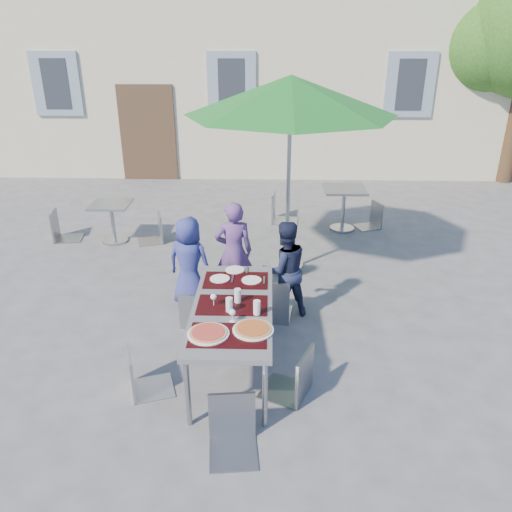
{
  "coord_description": "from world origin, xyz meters",
  "views": [
    {
      "loc": [
        0.88,
        -4.35,
        3.24
      ],
      "look_at": [
        0.73,
        0.91,
        0.89
      ],
      "focal_mm": 35.0,
      "sensor_mm": 36.0,
      "label": 1
    }
  ],
  "objects_px": {
    "chair_2": "(272,273)",
    "pizza_near_right": "(253,329)",
    "bg_chair_l_0": "(58,207)",
    "chair_0": "(197,288)",
    "bg_chair_r_1": "(373,200)",
    "chair_1": "(248,278)",
    "dining_table": "(232,310)",
    "child_2": "(284,270)",
    "cafe_table_1": "(344,201)",
    "bg_chair_l_1": "(280,189)",
    "patio_umbrella": "(291,97)",
    "bg_chair_r_0": "(153,212)",
    "chair_4": "(296,346)",
    "chair_5": "(232,396)",
    "child_1": "(234,252)",
    "pizza_near_left": "(208,333)",
    "cafe_table_0": "(112,217)",
    "child_0": "(189,262)",
    "chair_3": "(139,347)"
  },
  "relations": [
    {
      "from": "child_1",
      "to": "chair_3",
      "type": "relative_size",
      "value": 1.51
    },
    {
      "from": "chair_0",
      "to": "patio_umbrella",
      "type": "xyz_separation_m",
      "value": [
        1.1,
        1.6,
        1.98
      ]
    },
    {
      "from": "child_1",
      "to": "chair_5",
      "type": "xyz_separation_m",
      "value": [
        0.16,
        -2.63,
        -0.14
      ]
    },
    {
      "from": "pizza_near_right",
      "to": "bg_chair_l_0",
      "type": "xyz_separation_m",
      "value": [
        -3.42,
        4.0,
        -0.2
      ]
    },
    {
      "from": "chair_4",
      "to": "bg_chair_r_0",
      "type": "relative_size",
      "value": 1.06
    },
    {
      "from": "pizza_near_left",
      "to": "bg_chair_r_1",
      "type": "xyz_separation_m",
      "value": [
        2.41,
        4.83,
        -0.26
      ]
    },
    {
      "from": "dining_table",
      "to": "chair_3",
      "type": "height_order",
      "value": "chair_3"
    },
    {
      "from": "dining_table",
      "to": "child_2",
      "type": "relative_size",
      "value": 1.49
    },
    {
      "from": "cafe_table_1",
      "to": "bg_chair_r_1",
      "type": "relative_size",
      "value": 0.88
    },
    {
      "from": "pizza_near_right",
      "to": "chair_1",
      "type": "bearing_deg",
      "value": 94.31
    },
    {
      "from": "cafe_table_1",
      "to": "bg_chair_l_1",
      "type": "relative_size",
      "value": 0.73
    },
    {
      "from": "pizza_near_left",
      "to": "chair_5",
      "type": "relative_size",
      "value": 0.42
    },
    {
      "from": "chair_4",
      "to": "chair_5",
      "type": "relative_size",
      "value": 1.06
    },
    {
      "from": "child_0",
      "to": "cafe_table_0",
      "type": "bearing_deg",
      "value": -34.94
    },
    {
      "from": "chair_0",
      "to": "bg_chair_l_1",
      "type": "relative_size",
      "value": 0.84
    },
    {
      "from": "child_2",
      "to": "bg_chair_r_1",
      "type": "bearing_deg",
      "value": -138.48
    },
    {
      "from": "dining_table",
      "to": "chair_1",
      "type": "height_order",
      "value": "chair_1"
    },
    {
      "from": "chair_3",
      "to": "bg_chair_r_0",
      "type": "xyz_separation_m",
      "value": [
        -0.71,
        3.9,
        0.01
      ]
    },
    {
      "from": "child_2",
      "to": "cafe_table_0",
      "type": "bearing_deg",
      "value": -60.28
    },
    {
      "from": "chair_1",
      "to": "chair_4",
      "type": "xyz_separation_m",
      "value": [
        0.51,
        -1.51,
        0.05
      ]
    },
    {
      "from": "dining_table",
      "to": "child_2",
      "type": "bearing_deg",
      "value": 63.63
    },
    {
      "from": "pizza_near_right",
      "to": "chair_4",
      "type": "relative_size",
      "value": 0.39
    },
    {
      "from": "pizza_near_right",
      "to": "patio_umbrella",
      "type": "relative_size",
      "value": 0.13
    },
    {
      "from": "patio_umbrella",
      "to": "bg_chair_r_1",
      "type": "xyz_separation_m",
      "value": [
        1.61,
        1.89,
        -1.99
      ]
    },
    {
      "from": "dining_table",
      "to": "pizza_near_right",
      "type": "relative_size",
      "value": 4.87
    },
    {
      "from": "cafe_table_1",
      "to": "chair_0",
      "type": "bearing_deg",
      "value": -122.9
    },
    {
      "from": "pizza_near_left",
      "to": "bg_chair_l_1",
      "type": "height_order",
      "value": "bg_chair_l_1"
    },
    {
      "from": "pizza_near_right",
      "to": "child_0",
      "type": "height_order",
      "value": "child_0"
    },
    {
      "from": "child_2",
      "to": "child_0",
      "type": "bearing_deg",
      "value": -32.23
    },
    {
      "from": "patio_umbrella",
      "to": "bg_chair_r_0",
      "type": "bearing_deg",
      "value": 153.52
    },
    {
      "from": "child_0",
      "to": "cafe_table_1",
      "type": "xyz_separation_m",
      "value": [
        2.33,
        2.77,
        -0.05
      ]
    },
    {
      "from": "bg_chair_l_0",
      "to": "chair_1",
      "type": "bearing_deg",
      "value": -36.65
    },
    {
      "from": "child_1",
      "to": "dining_table",
      "type": "bearing_deg",
      "value": 85.26
    },
    {
      "from": "chair_0",
      "to": "bg_chair_r_1",
      "type": "relative_size",
      "value": 1.02
    },
    {
      "from": "bg_chair_l_0",
      "to": "chair_4",
      "type": "bearing_deg",
      "value": -46.09
    },
    {
      "from": "patio_umbrella",
      "to": "cafe_table_1",
      "type": "xyz_separation_m",
      "value": [
        1.06,
        1.74,
        -1.96
      ]
    },
    {
      "from": "child_1",
      "to": "bg_chair_l_1",
      "type": "height_order",
      "value": "child_1"
    },
    {
      "from": "chair_1",
      "to": "bg_chair_l_0",
      "type": "distance_m",
      "value": 4.11
    },
    {
      "from": "child_0",
      "to": "chair_1",
      "type": "xyz_separation_m",
      "value": [
        0.76,
        -0.28,
        -0.08
      ]
    },
    {
      "from": "chair_5",
      "to": "child_1",
      "type": "bearing_deg",
      "value": 93.5
    },
    {
      "from": "chair_0",
      "to": "bg_chair_r_0",
      "type": "relative_size",
      "value": 0.98
    },
    {
      "from": "chair_1",
      "to": "bg_chair_l_0",
      "type": "bearing_deg",
      "value": 143.35
    },
    {
      "from": "child_2",
      "to": "cafe_table_1",
      "type": "relative_size",
      "value": 1.61
    },
    {
      "from": "chair_2",
      "to": "chair_0",
      "type": "bearing_deg",
      "value": -167.3
    },
    {
      "from": "dining_table",
      "to": "child_2",
      "type": "height_order",
      "value": "child_2"
    },
    {
      "from": "child_0",
      "to": "pizza_near_left",
      "type": "bearing_deg",
      "value": 121.14
    },
    {
      "from": "chair_2",
      "to": "pizza_near_right",
      "type": "bearing_deg",
      "value": -96.75
    },
    {
      "from": "child_2",
      "to": "bg_chair_r_0",
      "type": "bearing_deg",
      "value": -68.68
    },
    {
      "from": "dining_table",
      "to": "bg_chair_r_0",
      "type": "distance_m",
      "value": 3.83
    },
    {
      "from": "dining_table",
      "to": "patio_umbrella",
      "type": "distance_m",
      "value": 3.06
    }
  ]
}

